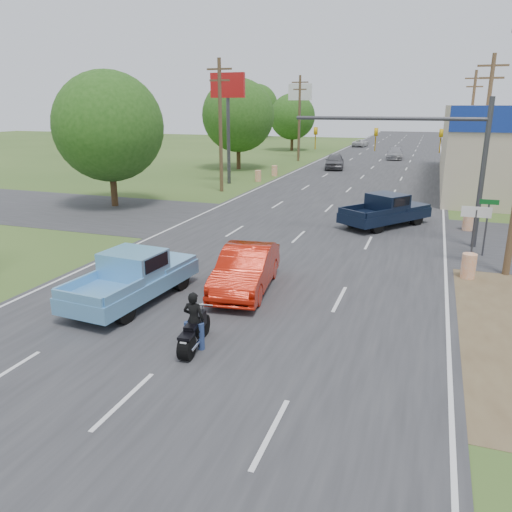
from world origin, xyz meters
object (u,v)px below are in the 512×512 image
at_px(navy_pickup, 387,210).
at_px(distant_car_white, 360,143).
at_px(motorcycle, 194,334).
at_px(blue_pickup, 135,276).
at_px(rider, 194,323).
at_px(distant_car_silver, 395,154).
at_px(red_convertible, 246,270).
at_px(distant_car_grey, 335,161).

relative_size(navy_pickup, distant_car_white, 1.38).
xyz_separation_m(motorcycle, navy_pickup, (3.65, 17.28, 0.45)).
distance_m(blue_pickup, navy_pickup, 16.26).
relative_size(rider, distant_car_silver, 0.33).
relative_size(red_convertible, blue_pickup, 0.89).
height_order(distant_car_silver, distant_car_white, distant_car_silver).
bearing_deg(distant_car_white, distant_car_silver, 118.10).
distance_m(motorcycle, navy_pickup, 17.67).
bearing_deg(distant_car_silver, rider, -93.79).
bearing_deg(rider, navy_pickup, -107.75).
distance_m(rider, blue_pickup, 4.49).
bearing_deg(motorcycle, rider, 90.00).
distance_m(distant_car_grey, distant_car_silver, 13.79).
relative_size(rider, distant_car_grey, 0.34).
bearing_deg(distant_car_silver, motorcycle, -93.78).
bearing_deg(blue_pickup, distant_car_silver, 89.41).
xyz_separation_m(rider, navy_pickup, (3.66, 17.23, 0.12)).
bearing_deg(rider, distant_car_grey, -90.18).
relative_size(blue_pickup, distant_car_grey, 1.17).
height_order(rider, distant_car_white, rider).
height_order(motorcycle, distant_car_white, distant_car_white).
height_order(motorcycle, rider, rider).
bearing_deg(red_convertible, navy_pickup, 64.99).
bearing_deg(red_convertible, blue_pickup, -154.38).
height_order(blue_pickup, navy_pickup, navy_pickup).
bearing_deg(red_convertible, rider, -94.21).
height_order(red_convertible, distant_car_silver, red_convertible).
height_order(navy_pickup, distant_car_grey, navy_pickup).
bearing_deg(blue_pickup, red_convertible, 37.63).
relative_size(red_convertible, distant_car_grey, 1.04).
height_order(motorcycle, distant_car_grey, distant_car_grey).
height_order(red_convertible, distant_car_white, red_convertible).
distance_m(red_convertible, rider, 4.85).
height_order(red_convertible, navy_pickup, navy_pickup).
bearing_deg(distant_car_silver, blue_pickup, -97.76).
xyz_separation_m(motorcycle, distant_car_grey, (-4.15, 42.54, 0.33)).
xyz_separation_m(red_convertible, distant_car_silver, (1.45, 50.36, -0.11)).
distance_m(red_convertible, motorcycle, 4.91).
bearing_deg(distant_car_silver, red_convertible, -94.21).
bearing_deg(rider, distant_car_white, -91.27).
xyz_separation_m(motorcycle, rider, (-0.01, 0.05, 0.32)).
distance_m(rider, distant_car_white, 73.88).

